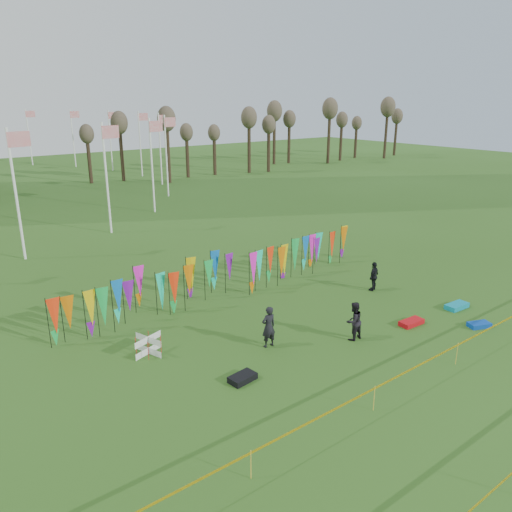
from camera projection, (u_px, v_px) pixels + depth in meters
ground at (351, 359)px, 19.32m from camera, size 160.00×160.00×0.00m
banner_row at (232, 269)px, 25.41m from camera, size 18.64×0.64×2.17m
caution_tape_near at (408, 372)px, 16.92m from camera, size 26.00×0.02×0.90m
tree_line at (272, 123)px, 69.24m from camera, size 53.92×1.92×7.84m
box_kite at (148, 345)px, 19.56m from camera, size 0.70×0.70×0.78m
person_left at (269, 327)px, 20.02m from camera, size 0.66×0.50×1.75m
person_mid at (354, 321)px, 20.64m from camera, size 0.81×0.50×1.66m
person_right at (374, 276)px, 25.93m from camera, size 1.02×0.76×1.56m
kite_bag_blue at (479, 325)px, 21.97m from camera, size 1.08×0.83×0.20m
kite_bag_red at (411, 322)px, 22.19m from camera, size 1.19×0.60×0.21m
kite_bag_black at (243, 378)px, 17.79m from camera, size 1.05×0.69×0.23m
kite_bag_teal at (457, 306)px, 23.90m from camera, size 1.24×0.64×0.23m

